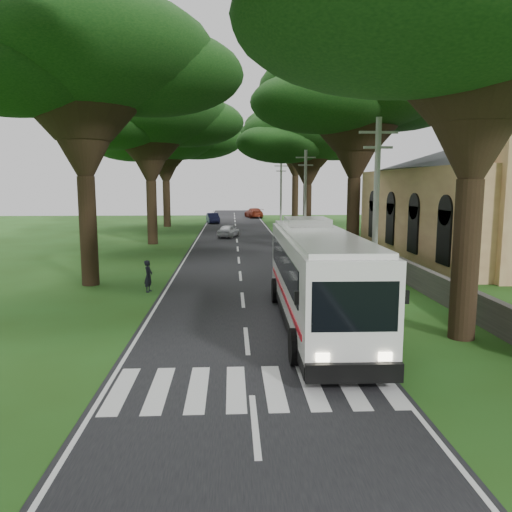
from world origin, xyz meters
The scene contains 20 objects.
ground centered at (0.00, 0.00, 0.00)m, with size 140.00×140.00×0.00m, color #254A15.
road centered at (0.00, 25.00, 0.01)m, with size 8.00×120.00×0.04m, color black.
crosswalk centered at (0.00, -2.00, 0.00)m, with size 8.00×3.00×0.01m, color silver.
property_wall centered at (9.00, 24.00, 0.60)m, with size 0.35×50.00×1.20m, color #383533.
church centered at (17.86, 21.55, 4.91)m, with size 14.00×24.00×11.60m.
pole_near centered at (5.50, 6.00, 4.18)m, with size 1.60×0.24×8.00m.
pole_mid centered at (5.50, 26.00, 4.18)m, with size 1.60×0.24×8.00m.
pole_far centered at (5.50, 46.00, 4.18)m, with size 1.60×0.24×8.00m.
tree_l_mida centered at (-8.00, 12.00, 11.52)m, with size 13.71×13.71×14.57m.
tree_l_midb centered at (-7.50, 30.00, 11.16)m, with size 13.63×13.63×14.19m.
tree_l_far centered at (-8.50, 48.00, 11.31)m, with size 16.05×16.05×14.79m.
tree_r_near centered at (7.50, 2.00, 11.07)m, with size 14.59×14.59×14.27m.
tree_r_mida centered at (8.00, 20.00, 11.48)m, with size 13.22×13.22×14.45m.
tree_r_midb centered at (7.50, 38.00, 10.37)m, with size 13.67×13.67×13.39m.
tree_r_far centered at (8.50, 56.00, 12.97)m, with size 14.31×14.31×16.17m.
coach_bus centered at (2.70, 3.75, 1.93)m, with size 3.00×12.16×3.58m.
distant_car_a centered at (-0.80, 35.11, 0.66)m, with size 1.48×3.69×1.26m, color silver.
distant_car_b centered at (-3.00, 52.85, 0.70)m, with size 1.43×4.09×1.35m, color #21224D.
distant_car_c centered at (3.00, 63.47, 0.78)m, with size 2.11×5.19×1.50m, color maroon.
pedestrian centered at (-4.63, 10.07, 0.79)m, with size 0.58×0.38×1.59m, color black.
Camera 1 is at (-0.49, -14.45, 5.35)m, focal length 35.00 mm.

